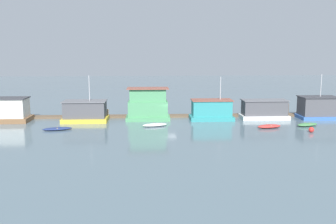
% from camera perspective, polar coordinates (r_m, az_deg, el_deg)
% --- Properties ---
extents(ground_plane, '(200.00, 200.00, 0.00)m').
position_cam_1_polar(ground_plane, '(56.18, -0.05, -1.24)').
color(ground_plane, slate).
extents(dock_walkway, '(59.60, 1.80, 0.30)m').
position_cam_1_polar(dock_walkway, '(58.95, -0.20, -0.59)').
color(dock_walkway, brown).
rests_on(dock_walkway, ground_plane).
extents(houseboat_brown, '(6.23, 4.19, 3.53)m').
position_cam_1_polar(houseboat_brown, '(59.58, -23.17, 0.22)').
color(houseboat_brown, brown).
rests_on(houseboat_brown, ground_plane).
extents(houseboat_yellow, '(6.55, 4.07, 6.77)m').
position_cam_1_polar(houseboat_yellow, '(56.28, -12.50, 0.08)').
color(houseboat_yellow, gold).
rests_on(houseboat_yellow, ground_plane).
extents(houseboat_green, '(6.56, 3.61, 4.84)m').
position_cam_1_polar(houseboat_green, '(56.16, -3.08, 1.01)').
color(houseboat_green, '#4C9360').
rests_on(houseboat_green, ground_plane).
extents(houseboat_teal, '(6.48, 3.60, 6.48)m').
position_cam_1_polar(houseboat_teal, '(56.59, 6.64, 0.27)').
color(houseboat_teal, teal).
rests_on(houseboat_teal, ground_plane).
extents(houseboat_white, '(7.19, 3.24, 2.94)m').
position_cam_1_polar(houseboat_white, '(58.91, 14.44, 0.33)').
color(houseboat_white, white).
rests_on(houseboat_white, ground_plane).
extents(houseboat_blue, '(5.93, 3.77, 6.79)m').
position_cam_1_polar(houseboat_blue, '(61.83, 21.91, 0.61)').
color(houseboat_blue, '#3866B7').
rests_on(houseboat_blue, ground_plane).
extents(dinghy_navy, '(3.96, 2.14, 0.37)m').
position_cam_1_polar(dinghy_navy, '(51.24, -16.50, -2.46)').
color(dinghy_navy, navy).
rests_on(dinghy_navy, ground_plane).
extents(dinghy_white, '(3.76, 2.41, 0.38)m').
position_cam_1_polar(dinghy_white, '(51.71, -2.02, -1.96)').
color(dinghy_white, white).
rests_on(dinghy_white, ground_plane).
extents(dinghy_red, '(3.63, 2.12, 0.47)m').
position_cam_1_polar(dinghy_red, '(52.29, 15.16, -2.11)').
color(dinghy_red, red).
rests_on(dinghy_red, ground_plane).
extents(dinghy_green, '(3.50, 2.35, 0.45)m').
position_cam_1_polar(dinghy_green, '(55.20, 20.46, -1.79)').
color(dinghy_green, '#47844C').
rests_on(dinghy_green, ground_plane).
extents(mooring_post_far_right, '(0.24, 0.24, 1.47)m').
position_cam_1_polar(mooring_post_far_right, '(57.98, -9.15, -0.29)').
color(mooring_post_far_right, '#846B4C').
rests_on(mooring_post_far_right, ground_plane).
extents(mooring_post_near_left, '(0.28, 0.28, 1.41)m').
position_cam_1_polar(mooring_post_near_left, '(57.66, -1.95, -0.26)').
color(mooring_post_near_left, brown).
rests_on(mooring_post_near_left, ground_plane).
extents(mooring_post_centre, '(0.28, 0.28, 2.15)m').
position_cam_1_polar(mooring_post_centre, '(61.60, 17.80, 0.26)').
color(mooring_post_centre, brown).
rests_on(mooring_post_centre, ground_plane).
extents(buoy_red, '(0.68, 0.68, 0.68)m').
position_cam_1_polar(buoy_red, '(51.19, 21.00, -2.53)').
color(buoy_red, red).
rests_on(buoy_red, ground_plane).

